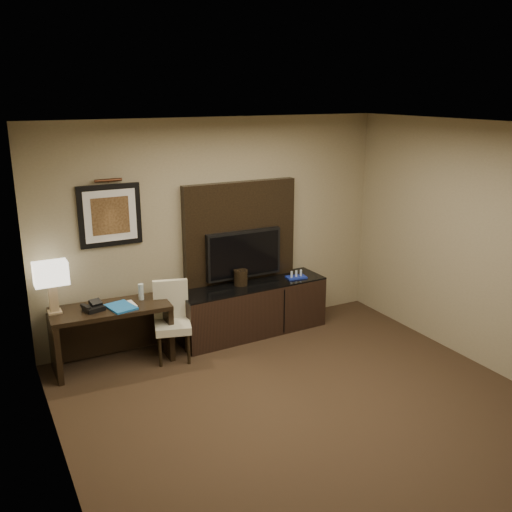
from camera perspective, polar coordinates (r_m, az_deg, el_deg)
floor at (r=5.58m, az=7.06°, el=-16.47°), size 4.50×5.00×0.01m
ceiling at (r=4.71m, az=8.22°, el=12.43°), size 4.50×5.00×0.01m
wall_back at (r=7.09m, az=-4.01°, el=2.76°), size 4.50×0.01×2.70m
wall_left at (r=4.20m, az=-18.80°, el=-7.85°), size 0.01×5.00×2.70m
wall_right at (r=6.49m, az=24.13°, el=0.08°), size 0.01×5.00×2.70m
desk at (r=6.66m, az=-14.20°, el=-7.73°), size 1.32×0.62×0.69m
credenza at (r=7.28m, az=-0.37°, el=-5.26°), size 1.94×0.61×0.66m
tv_wall_panel at (r=7.17m, az=-1.61°, el=2.30°), size 1.50×0.12×1.30m
tv at (r=7.15m, az=-1.24°, el=0.19°), size 1.00×0.08×0.60m
artwork at (r=6.60m, az=-14.40°, el=3.95°), size 0.70×0.04×0.70m
picture_light at (r=6.50m, az=-14.57°, el=7.34°), size 0.04×0.04×0.30m
desk_chair at (r=6.62m, az=-8.33°, el=-6.91°), size 0.50×0.55×0.83m
table_lamp at (r=6.44m, az=-19.72°, el=-2.86°), size 0.39×0.26×0.60m
desk_phone at (r=6.46m, az=-15.93°, el=-4.85°), size 0.24×0.23×0.10m
blue_folder at (r=6.47m, az=-13.36°, el=-4.98°), size 0.32×0.39×0.02m
book at (r=6.45m, az=-13.51°, el=-4.08°), size 0.17×0.03×0.22m
water_bottle at (r=6.65m, az=-11.43°, el=-3.53°), size 0.06×0.06×0.19m
ice_bucket at (r=7.10m, az=-1.54°, el=-2.16°), size 0.19×0.19×0.19m
minibar_tray at (r=7.39m, az=4.05°, el=-1.86°), size 0.27×0.18×0.09m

